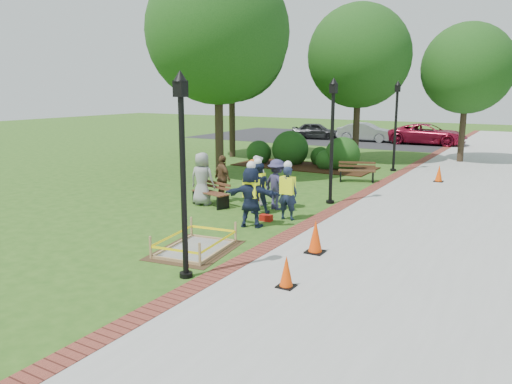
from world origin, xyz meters
The scene contains 35 objects.
ground centered at (0.00, 0.00, 0.00)m, with size 100.00×100.00×0.00m, color #285116.
sidewalk centered at (5.00, 10.00, 0.01)m, with size 6.00×60.00×0.02m, color #9E9E99.
brick_edging centered at (1.75, 10.00, 0.01)m, with size 0.50×60.00×0.03m, color maroon.
mulch_bed centered at (-3.00, 12.00, 0.02)m, with size 7.00×3.00×0.05m, color #381E0F.
parking_lot centered at (0.00, 27.00, 0.00)m, with size 36.00×12.00×0.01m, color black.
wet_concrete_pad centered at (0.35, -1.49, 0.23)m, with size 2.00×2.51×0.55m.
bench_near centered at (-2.09, 2.59, 0.26)m, with size 1.57×0.88×0.81m.
bench_far centered at (0.68, 9.37, 0.27)m, with size 1.63×0.99×0.84m.
cone_front centered at (3.34, -2.45, 0.33)m, with size 0.34×0.34×0.68m.
cone_back centered at (2.98, -0.20, 0.40)m, with size 0.42×0.42×0.83m.
cone_far centered at (3.72, 11.03, 0.36)m, with size 0.37×0.37×0.74m.
toolbox centered at (0.49, 1.82, 0.09)m, with size 0.37×0.21×0.19m, color #A6150C.
lamp_near centered at (1.25, -3.00, 2.48)m, with size 0.28×0.28×4.26m.
lamp_mid centered at (1.25, 5.00, 2.48)m, with size 0.28×0.28×4.26m.
lamp_far centered at (1.25, 13.00, 2.48)m, with size 0.28×0.28×4.26m.
tree_left centered at (-5.04, 7.41, 6.24)m, with size 6.13×6.13×9.32m.
tree_back centered at (-1.41, 15.10, 5.54)m, with size 5.38×5.38×8.24m.
tree_right centered at (3.54, 17.85, 4.91)m, with size 4.71×4.71×7.28m.
tree_far centered at (-8.22, 13.36, 6.15)m, with size 6.10×6.10×9.21m.
shrub_a centered at (-5.58, 11.85, 0.00)m, with size 1.31×1.31×1.31m, color #163F12.
shrub_b centered at (-3.99, 12.38, 0.00)m, with size 1.90×1.90×1.90m, color #163F12.
shrub_c centered at (-1.77, 11.87, 0.00)m, with size 1.03×1.03×1.03m, color #163F12.
shrub_d centered at (-1.06, 12.24, 0.00)m, with size 1.71×1.71×1.71m, color #163F12.
shrub_e centered at (-2.54, 12.97, 0.00)m, with size 1.02×1.02×1.02m, color #163F12.
casual_person_a centered at (-2.43, 2.59, 0.90)m, with size 0.62×0.44×1.79m.
casual_person_b centered at (-0.59, 2.84, 0.83)m, with size 0.60×0.45×1.67m.
casual_person_c centered at (-0.87, 3.60, 0.84)m, with size 0.57×0.40×1.68m.
casual_person_d centered at (-2.12, 3.36, 0.82)m, with size 0.62×0.53×1.63m.
casual_person_e centered at (0.06, 3.29, 0.83)m, with size 0.62×0.51×1.65m.
hivis_worker_a centered at (0.43, 1.05, 0.94)m, with size 0.64×0.50×1.91m.
hivis_worker_b centered at (0.96, 2.28, 0.90)m, with size 0.56×0.39×1.80m.
hivis_worker_c centered at (-0.21, 2.52, 0.89)m, with size 0.62×0.56×1.77m.
parked_car_a centered at (-8.17, 25.29, 0.00)m, with size 4.29×1.87×1.40m, color #29292C.
parked_car_b centered at (-4.28, 25.58, 0.00)m, with size 4.58×1.99×1.49m, color #98999D.
parked_car_c centered at (0.17, 25.72, 0.00)m, with size 4.88×2.12×1.59m, color maroon.
Camera 1 is at (7.56, -10.83, 3.91)m, focal length 35.00 mm.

